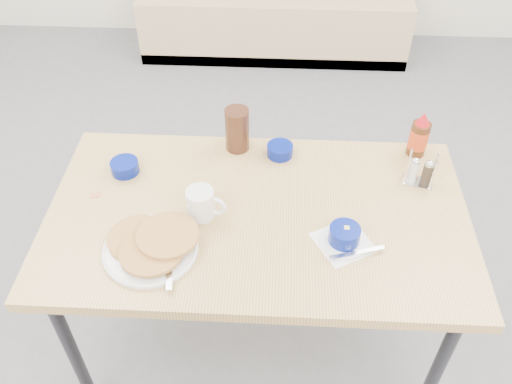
{
  "coord_description": "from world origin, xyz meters",
  "views": [
    {
      "loc": [
        0.06,
        -1.0,
        2.05
      ],
      "look_at": [
        -0.01,
        0.29,
        0.82
      ],
      "focal_mm": 38.0,
      "sensor_mm": 36.0,
      "label": 1
    }
  ],
  "objects_px": {
    "booth_bench": "(275,1)",
    "butter_bowl": "(280,150)",
    "grits_setting": "(344,237)",
    "syrup_bottle": "(419,136)",
    "pancake_plate": "(152,245)",
    "amber_tumbler": "(237,129)",
    "dining_table": "(258,225)",
    "coffee_mug": "(202,203)",
    "creamer_bowl": "(125,167)",
    "condiment_caddy": "(420,173)"
  },
  "relations": [
    {
      "from": "dining_table",
      "to": "grits_setting",
      "type": "distance_m",
      "value": 0.31
    },
    {
      "from": "grits_setting",
      "to": "amber_tumbler",
      "type": "xyz_separation_m",
      "value": [
        -0.37,
        0.46,
        0.06
      ]
    },
    {
      "from": "booth_bench",
      "to": "amber_tumbler",
      "type": "distance_m",
      "value": 2.25
    },
    {
      "from": "pancake_plate",
      "to": "coffee_mug",
      "type": "xyz_separation_m",
      "value": [
        0.14,
        0.16,
        0.03
      ]
    },
    {
      "from": "grits_setting",
      "to": "butter_bowl",
      "type": "bearing_deg",
      "value": 116.18
    },
    {
      "from": "booth_bench",
      "to": "butter_bowl",
      "type": "height_order",
      "value": "booth_bench"
    },
    {
      "from": "pancake_plate",
      "to": "grits_setting",
      "type": "bearing_deg",
      "value": 5.68
    },
    {
      "from": "dining_table",
      "to": "grits_setting",
      "type": "bearing_deg",
      "value": -23.41
    },
    {
      "from": "pancake_plate",
      "to": "grits_setting",
      "type": "relative_size",
      "value": 1.3
    },
    {
      "from": "grits_setting",
      "to": "creamer_bowl",
      "type": "relative_size",
      "value": 2.34
    },
    {
      "from": "dining_table",
      "to": "condiment_caddy",
      "type": "distance_m",
      "value": 0.59
    },
    {
      "from": "coffee_mug",
      "to": "creamer_bowl",
      "type": "relative_size",
      "value": 1.34
    },
    {
      "from": "creamer_bowl",
      "to": "amber_tumbler",
      "type": "relative_size",
      "value": 0.6
    },
    {
      "from": "booth_bench",
      "to": "condiment_caddy",
      "type": "distance_m",
      "value": 2.46
    },
    {
      "from": "butter_bowl",
      "to": "grits_setting",
      "type": "bearing_deg",
      "value": -63.82
    },
    {
      "from": "butter_bowl",
      "to": "condiment_caddy",
      "type": "xyz_separation_m",
      "value": [
        0.49,
        -0.13,
        0.02
      ]
    },
    {
      "from": "pancake_plate",
      "to": "condiment_caddy",
      "type": "height_order",
      "value": "condiment_caddy"
    },
    {
      "from": "grits_setting",
      "to": "butter_bowl",
      "type": "xyz_separation_m",
      "value": [
        -0.21,
        0.42,
        -0.01
      ]
    },
    {
      "from": "dining_table",
      "to": "condiment_caddy",
      "type": "bearing_deg",
      "value": 17.78
    },
    {
      "from": "butter_bowl",
      "to": "dining_table",
      "type": "bearing_deg",
      "value": -102.51
    },
    {
      "from": "grits_setting",
      "to": "syrup_bottle",
      "type": "distance_m",
      "value": 0.55
    },
    {
      "from": "dining_table",
      "to": "grits_setting",
      "type": "relative_size",
      "value": 5.98
    },
    {
      "from": "butter_bowl",
      "to": "amber_tumbler",
      "type": "bearing_deg",
      "value": 167.41
    },
    {
      "from": "pancake_plate",
      "to": "amber_tumbler",
      "type": "xyz_separation_m",
      "value": [
        0.23,
        0.52,
        0.06
      ]
    },
    {
      "from": "coffee_mug",
      "to": "creamer_bowl",
      "type": "distance_m",
      "value": 0.37
    },
    {
      "from": "syrup_bottle",
      "to": "grits_setting",
      "type": "bearing_deg",
      "value": -122.71
    },
    {
      "from": "condiment_caddy",
      "to": "booth_bench",
      "type": "bearing_deg",
      "value": 117.75
    },
    {
      "from": "grits_setting",
      "to": "amber_tumbler",
      "type": "relative_size",
      "value": 1.39
    },
    {
      "from": "booth_bench",
      "to": "coffee_mug",
      "type": "height_order",
      "value": "booth_bench"
    },
    {
      "from": "creamer_bowl",
      "to": "amber_tumbler",
      "type": "bearing_deg",
      "value": 22.12
    },
    {
      "from": "dining_table",
      "to": "grits_setting",
      "type": "height_order",
      "value": "grits_setting"
    },
    {
      "from": "butter_bowl",
      "to": "condiment_caddy",
      "type": "height_order",
      "value": "condiment_caddy"
    },
    {
      "from": "creamer_bowl",
      "to": "booth_bench",
      "type": "bearing_deg",
      "value": 78.38
    },
    {
      "from": "pancake_plate",
      "to": "amber_tumbler",
      "type": "bearing_deg",
      "value": 66.49
    },
    {
      "from": "coffee_mug",
      "to": "amber_tumbler",
      "type": "bearing_deg",
      "value": 76.3
    },
    {
      "from": "butter_bowl",
      "to": "amber_tumbler",
      "type": "height_order",
      "value": "amber_tumbler"
    },
    {
      "from": "butter_bowl",
      "to": "booth_bench",
      "type": "bearing_deg",
      "value": 91.73
    },
    {
      "from": "coffee_mug",
      "to": "butter_bowl",
      "type": "distance_m",
      "value": 0.41
    },
    {
      "from": "amber_tumbler",
      "to": "condiment_caddy",
      "type": "distance_m",
      "value": 0.67
    },
    {
      "from": "grits_setting",
      "to": "amber_tumbler",
      "type": "distance_m",
      "value": 0.59
    },
    {
      "from": "booth_bench",
      "to": "butter_bowl",
      "type": "xyz_separation_m",
      "value": [
        0.07,
        -2.23,
        0.43
      ]
    },
    {
      "from": "booth_bench",
      "to": "dining_table",
      "type": "xyz_separation_m",
      "value": [
        0.0,
        -2.53,
        0.35
      ]
    },
    {
      "from": "coffee_mug",
      "to": "condiment_caddy",
      "type": "distance_m",
      "value": 0.76
    },
    {
      "from": "booth_bench",
      "to": "dining_table",
      "type": "distance_m",
      "value": 2.56
    },
    {
      "from": "dining_table",
      "to": "syrup_bottle",
      "type": "relative_size",
      "value": 7.72
    },
    {
      "from": "syrup_bottle",
      "to": "butter_bowl",
      "type": "bearing_deg",
      "value": -175.94
    },
    {
      "from": "amber_tumbler",
      "to": "dining_table",
      "type": "bearing_deg",
      "value": -74.81
    },
    {
      "from": "creamer_bowl",
      "to": "syrup_bottle",
      "type": "relative_size",
      "value": 0.55
    },
    {
      "from": "pancake_plate",
      "to": "butter_bowl",
      "type": "relative_size",
      "value": 3.16
    },
    {
      "from": "dining_table",
      "to": "creamer_bowl",
      "type": "xyz_separation_m",
      "value": [
        -0.48,
        0.18,
        0.08
      ]
    }
  ]
}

